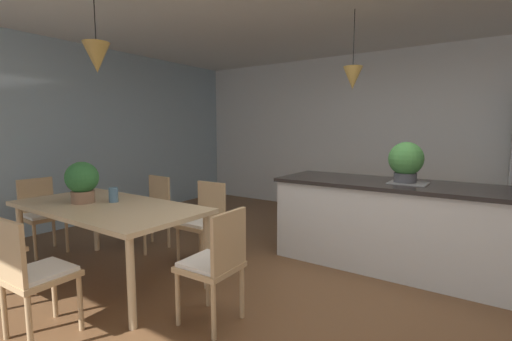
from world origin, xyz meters
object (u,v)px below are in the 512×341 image
Objects in this scene: chair_kitchen_end at (215,262)px; chair_window_end at (42,213)px; potted_plant_on_island at (406,161)px; chair_near_right at (33,273)px; chair_far_left at (151,209)px; potted_plant_on_table at (82,181)px; dining_table at (107,211)px; vase_on_dining_table at (113,195)px; kitchen_island at (391,224)px; chair_far_right at (204,220)px.

chair_window_end is (-2.68, 0.00, 0.00)m from chair_kitchen_end.
potted_plant_on_island is (0.90, 1.88, 0.65)m from chair_kitchen_end.
chair_kitchen_end is 1.00× the size of chair_near_right.
potted_plant_on_table reaches higher than chair_far_left.
dining_table is 2.97m from potted_plant_on_island.
dining_table is at bearing -0.10° from chair_window_end.
chair_far_left is 6.15× the size of vase_on_dining_table.
potted_plant_on_table reaches higher than chair_kitchen_end.
vase_on_dining_table reaches higher than dining_table.
kitchen_island is at bearing 58.32° from chair_near_right.
potted_plant_on_table is 0.32m from vase_on_dining_table.
dining_table is 2.23× the size of chair_window_end.
chair_window_end is 1.32m from vase_on_dining_table.
chair_kitchen_end is 2.04m from kitchen_island.
chair_window_end is (-1.78, -0.85, 0.00)m from chair_far_right.
chair_far_right is 0.37× the size of kitchen_island.
chair_window_end is at bearing 179.90° from dining_table.
vase_on_dining_table is at bearing -124.33° from chair_far_right.
chair_kitchen_end is at bearing -115.59° from potted_plant_on_island.
potted_plant_on_island reaches higher than chair_far_left.
vase_on_dining_table is at bearing 5.00° from chair_window_end.
potted_plant_on_table is (1.06, -0.07, 0.48)m from chair_window_end.
chair_far_left is at bearing 154.52° from chair_kitchen_end.
vase_on_dining_table is at bearing -142.49° from potted_plant_on_island.
potted_plant_on_table reaches higher than vase_on_dining_table.
kitchen_island is 2.84m from vase_on_dining_table.
chair_kitchen_end is 1.97m from chair_far_left.
chair_near_right is (0.44, -0.85, -0.20)m from dining_table.
chair_far_right is (-0.90, 0.85, 0.00)m from chair_kitchen_end.
chair_near_right is 1.16m from potted_plant_on_table.
potted_plant_on_island is at bearing 64.41° from chair_kitchen_end.
potted_plant_on_table is at bearing -3.99° from chair_window_end.
chair_far_right is at bearing 90.11° from chair_near_right.
chair_kitchen_end is 2.19m from potted_plant_on_island.
chair_far_left is 0.37× the size of kitchen_island.
chair_far_left is (-1.78, 0.85, 0.00)m from chair_kitchen_end.
chair_far_left is at bearing 43.00° from chair_window_end.
vase_on_dining_table is at bearing 40.61° from potted_plant_on_table.
vase_on_dining_table is (-1.41, 0.11, 0.33)m from chair_kitchen_end.
kitchen_island is at bearing 22.06° from chair_far_left.
potted_plant_on_table is at bearing 132.88° from chair_near_right.
chair_far_left and chair_far_right have the same top height.
chair_near_right is 2.18× the size of potted_plant_on_table.
chair_window_end is 2.07× the size of potted_plant_on_island.
chair_kitchen_end is 1.45m from vase_on_dining_table.
chair_far_left is 2.07× the size of potted_plant_on_island.
chair_window_end is 3.95m from kitchen_island.
vase_on_dining_table is at bearing 175.44° from chair_kitchen_end.
chair_kitchen_end is 1.00× the size of chair_window_end.
vase_on_dining_table is (0.22, 0.19, -0.15)m from potted_plant_on_table.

